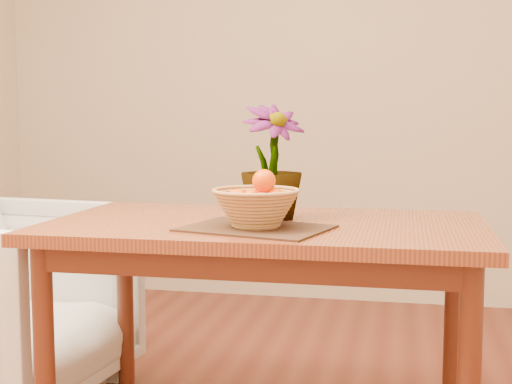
% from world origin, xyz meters
% --- Properties ---
extents(wall_back, '(4.00, 0.02, 2.70)m').
position_xyz_m(wall_back, '(0.00, 2.25, 1.35)').
color(wall_back, beige).
rests_on(wall_back, floor).
extents(table, '(1.40, 0.80, 0.75)m').
position_xyz_m(table, '(0.00, 0.30, 0.66)').
color(table, brown).
rests_on(table, floor).
extents(placemat, '(0.48, 0.41, 0.01)m').
position_xyz_m(placemat, '(0.00, 0.14, 0.75)').
color(placemat, '#3D2116').
rests_on(placemat, table).
extents(wicker_basket, '(0.27, 0.27, 0.11)m').
position_xyz_m(wicker_basket, '(0.00, 0.14, 0.81)').
color(wicker_basket, '#A87246').
rests_on(wicker_basket, placemat).
extents(orange_pile, '(0.18, 0.17, 0.13)m').
position_xyz_m(orange_pile, '(0.01, 0.15, 0.85)').
color(orange_pile, '#E55803').
rests_on(orange_pile, wicker_basket).
extents(potted_plant, '(0.30, 0.30, 0.38)m').
position_xyz_m(potted_plant, '(0.01, 0.37, 0.94)').
color(potted_plant, '#134513').
rests_on(potted_plant, table).
extents(armchair, '(0.86, 0.90, 0.84)m').
position_xyz_m(armchair, '(-1.05, 0.45, 0.42)').
color(armchair, gray).
rests_on(armchair, floor).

